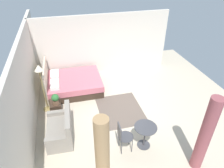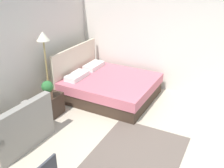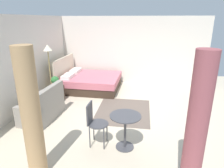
{
  "view_description": "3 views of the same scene",
  "coord_description": "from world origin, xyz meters",
  "px_view_note": "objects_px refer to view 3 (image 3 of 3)",
  "views": [
    {
      "loc": [
        -5.3,
        1.73,
        4.71
      ],
      "look_at": [
        0.07,
        0.32,
        1.11
      ],
      "focal_mm": 32.67,
      "sensor_mm": 36.0,
      "label": 1
    },
    {
      "loc": [
        -3.42,
        -1.23,
        3.06
      ],
      "look_at": [
        0.33,
        0.69,
        1.1
      ],
      "focal_mm": 41.55,
      "sensor_mm": 36.0,
      "label": 2
    },
    {
      "loc": [
        -5.19,
        -0.46,
        2.54
      ],
      "look_at": [
        -0.09,
        0.35,
        0.84
      ],
      "focal_mm": 31.87,
      "sensor_mm": 36.0,
      "label": 3
    }
  ],
  "objects_px": {
    "balcony_table": "(125,125)",
    "couch": "(43,108)",
    "potted_plant": "(55,82)",
    "bed": "(89,81)",
    "floor_lamp": "(48,55)",
    "cafe_chair_near_window": "(94,120)",
    "nightstand": "(57,94)"
  },
  "relations": [
    {
      "from": "bed",
      "to": "cafe_chair_near_window",
      "type": "distance_m",
      "value": 3.56
    },
    {
      "from": "nightstand",
      "to": "balcony_table",
      "type": "relative_size",
      "value": 0.69
    },
    {
      "from": "bed",
      "to": "floor_lamp",
      "type": "xyz_separation_m",
      "value": [
        -1.03,
        1.01,
        1.14
      ]
    },
    {
      "from": "bed",
      "to": "cafe_chair_near_window",
      "type": "xyz_separation_m",
      "value": [
        -3.39,
        -1.05,
        0.28
      ]
    },
    {
      "from": "nightstand",
      "to": "balcony_table",
      "type": "distance_m",
      "value": 3.16
    },
    {
      "from": "nightstand",
      "to": "potted_plant",
      "type": "distance_m",
      "value": 0.47
    },
    {
      "from": "potted_plant",
      "to": "balcony_table",
      "type": "bearing_deg",
      "value": -129.7
    },
    {
      "from": "potted_plant",
      "to": "balcony_table",
      "type": "distance_m",
      "value": 3.05
    },
    {
      "from": "nightstand",
      "to": "cafe_chair_near_window",
      "type": "height_order",
      "value": "cafe_chair_near_window"
    },
    {
      "from": "bed",
      "to": "couch",
      "type": "distance_m",
      "value": 2.54
    },
    {
      "from": "bed",
      "to": "nightstand",
      "type": "xyz_separation_m",
      "value": [
        -1.36,
        0.7,
        -0.05
      ]
    },
    {
      "from": "couch",
      "to": "cafe_chair_near_window",
      "type": "relative_size",
      "value": 1.38
    },
    {
      "from": "couch",
      "to": "balcony_table",
      "type": "xyz_separation_m",
      "value": [
        -0.94,
        -2.26,
        0.21
      ]
    },
    {
      "from": "potted_plant",
      "to": "floor_lamp",
      "type": "xyz_separation_m",
      "value": [
        0.43,
        0.36,
        0.73
      ]
    },
    {
      "from": "bed",
      "to": "nightstand",
      "type": "relative_size",
      "value": 4.22
    },
    {
      "from": "balcony_table",
      "to": "floor_lamp",
      "type": "bearing_deg",
      "value": 48.65
    },
    {
      "from": "balcony_table",
      "to": "couch",
      "type": "bearing_deg",
      "value": 67.53
    },
    {
      "from": "couch",
      "to": "bed",
      "type": "bearing_deg",
      "value": -13.04
    },
    {
      "from": "balcony_table",
      "to": "cafe_chair_near_window",
      "type": "height_order",
      "value": "cafe_chair_near_window"
    },
    {
      "from": "bed",
      "to": "nightstand",
      "type": "bearing_deg",
      "value": 152.82
    },
    {
      "from": "nightstand",
      "to": "cafe_chair_near_window",
      "type": "distance_m",
      "value": 2.69
    },
    {
      "from": "bed",
      "to": "floor_lamp",
      "type": "distance_m",
      "value": 1.84
    },
    {
      "from": "cafe_chair_near_window",
      "to": "floor_lamp",
      "type": "bearing_deg",
      "value": 41.12
    },
    {
      "from": "cafe_chair_near_window",
      "to": "couch",
      "type": "bearing_deg",
      "value": 60.51
    },
    {
      "from": "bed",
      "to": "floor_lamp",
      "type": "relative_size",
      "value": 1.21
    },
    {
      "from": "nightstand",
      "to": "potted_plant",
      "type": "bearing_deg",
      "value": -156.82
    },
    {
      "from": "nightstand",
      "to": "floor_lamp",
      "type": "distance_m",
      "value": 1.27
    },
    {
      "from": "floor_lamp",
      "to": "potted_plant",
      "type": "bearing_deg",
      "value": -140.36
    },
    {
      "from": "couch",
      "to": "nightstand",
      "type": "distance_m",
      "value": 1.12
    },
    {
      "from": "nightstand",
      "to": "balcony_table",
      "type": "height_order",
      "value": "balcony_table"
    },
    {
      "from": "floor_lamp",
      "to": "couch",
      "type": "bearing_deg",
      "value": -163.02
    },
    {
      "from": "couch",
      "to": "floor_lamp",
      "type": "xyz_separation_m",
      "value": [
        1.44,
        0.44,
        1.13
      ]
    }
  ]
}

